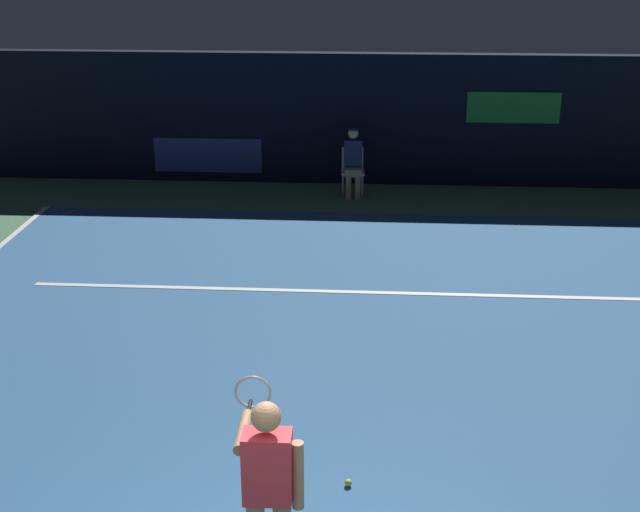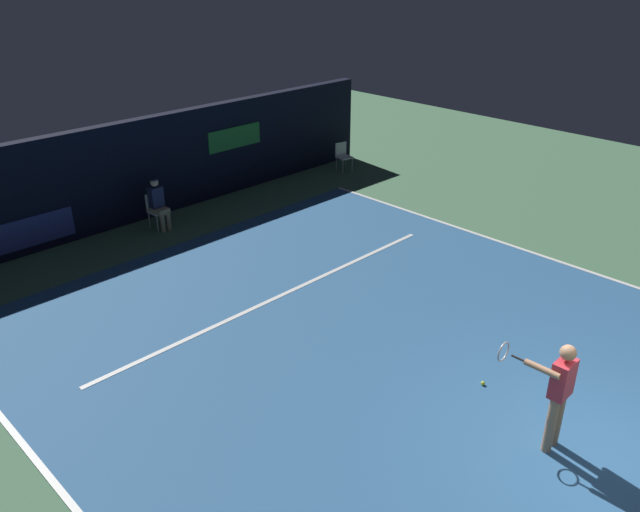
{
  "view_description": "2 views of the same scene",
  "coord_description": "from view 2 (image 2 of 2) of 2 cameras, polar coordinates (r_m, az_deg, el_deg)",
  "views": [
    {
      "loc": [
        0.53,
        -4.63,
        4.86
      ],
      "look_at": [
        -0.12,
        5.51,
        0.95
      ],
      "focal_mm": 47.9,
      "sensor_mm": 36.0,
      "label": 1
    },
    {
      "loc": [
        -7.41,
        -2.06,
        6.43
      ],
      "look_at": [
        0.37,
        5.78,
        1.05
      ],
      "focal_mm": 35.6,
      "sensor_mm": 36.0,
      "label": 2
    }
  ],
  "objects": [
    {
      "name": "ground_plane",
      "position": [
        11.85,
        2.84,
        -6.92
      ],
      "size": [
        32.75,
        32.75,
        0.0
      ],
      "primitive_type": "plane",
      "color": "#4C7A56"
    },
    {
      "name": "court_surface",
      "position": [
        11.84,
        2.84,
        -6.9
      ],
      "size": [
        11.13,
        11.16,
        0.01
      ],
      "primitive_type": "cube",
      "color": "#336699",
      "rests_on": "ground"
    },
    {
      "name": "line_sideline_left",
      "position": [
        15.88,
        16.46,
        1.04
      ],
      "size": [
        0.1,
        11.16,
        0.01
      ],
      "primitive_type": "cube",
      "color": "white",
      "rests_on": "court_surface"
    },
    {
      "name": "line_sideline_right",
      "position": [
        9.43,
        -22.03,
        -19.3
      ],
      "size": [
        0.1,
        11.16,
        0.01
      ],
      "primitive_type": "cube",
      "color": "white",
      "rests_on": "court_surface"
    },
    {
      "name": "line_service",
      "position": [
        13.04,
        -3.5,
        -3.55
      ],
      "size": [
        8.68,
        0.1,
        0.01
      ],
      "primitive_type": "cube",
      "color": "white",
      "rests_on": "court_surface"
    },
    {
      "name": "back_wall",
      "position": [
        16.92,
        -16.7,
        7.22
      ],
      "size": [
        16.16,
        0.33,
        2.6
      ],
      "color": "black",
      "rests_on": "ground"
    },
    {
      "name": "tennis_player",
      "position": [
        9.42,
        20.62,
        -11.25
      ],
      "size": [
        0.63,
        0.92,
        1.73
      ],
      "color": "tan",
      "rests_on": "ground"
    },
    {
      "name": "line_judge_on_chair",
      "position": [
        16.39,
        -14.37,
        4.64
      ],
      "size": [
        0.46,
        0.55,
        1.32
      ],
      "color": "white",
      "rests_on": "ground"
    },
    {
      "name": "courtside_chair_near",
      "position": [
        20.39,
        2.08,
        9.07
      ],
      "size": [
        0.5,
        0.48,
        0.88
      ],
      "color": "white",
      "rests_on": "ground"
    },
    {
      "name": "tennis_ball",
      "position": [
        10.85,
        14.44,
        -11.02
      ],
      "size": [
        0.07,
        0.07,
        0.07
      ],
      "primitive_type": "sphere",
      "color": "#CCE033",
      "rests_on": "court_surface"
    }
  ]
}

